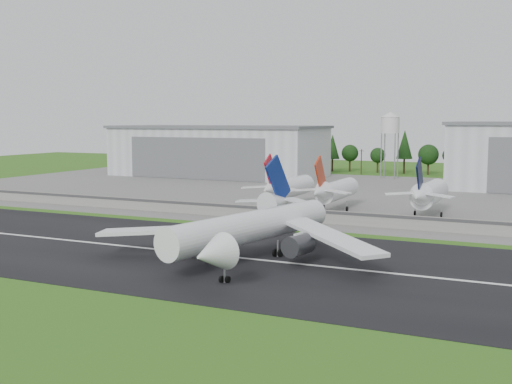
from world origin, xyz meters
The scene contains 13 objects.
ground centered at (0.00, 0.00, 0.00)m, with size 600.00×600.00×0.00m, color #2A5915.
runway centered at (0.00, 10.00, 0.05)m, with size 320.00×60.00×0.10m, color black.
runway_centerline centered at (0.00, 10.00, 0.11)m, with size 220.00×1.00×0.02m, color white.
apron centered at (0.00, 120.00, 0.05)m, with size 320.00×150.00×0.10m, color slate.
blast_fence centered at (0.00, 54.99, 1.81)m, with size 240.00×0.61×3.50m.
hangar_west centered at (-80.00, 164.92, 11.63)m, with size 97.00×44.00×23.20m.
water_tower centered at (-5.00, 185.00, 24.55)m, with size 8.40×8.40×29.40m.
utility_poles centered at (0.00, 200.00, 0.00)m, with size 230.00×3.00×12.00m, color black, non-canonical shape.
treeline centered at (0.00, 215.00, 0.00)m, with size 320.00×16.00×22.00m, color black, non-canonical shape.
main_airliner centered at (11.13, 9.57, 4.89)m, with size 56.02×58.88×18.17m.
parked_jet_red_a centered at (-9.29, 76.57, 6.21)m, with size 7.36×31.29×16.72m.
parked_jet_red_b centered at (5.16, 76.54, 6.07)m, with size 7.36×31.29×16.57m.
parked_jet_navy centered at (31.27, 76.59, 6.38)m, with size 7.36×31.29×16.90m.
Camera 1 is at (61.95, -96.08, 26.09)m, focal length 45.00 mm.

